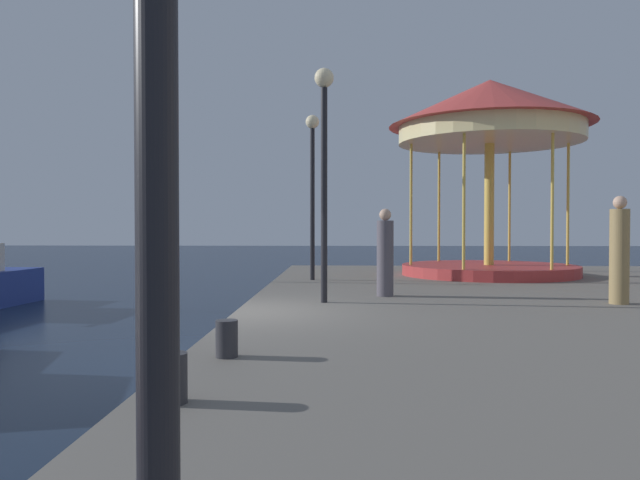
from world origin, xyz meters
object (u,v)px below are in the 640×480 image
person_by_the_water (619,253)px  person_far_corner (385,255)px  lamp_post_mid_promenade (324,143)px  bollard_north (227,339)px  bollard_south (172,378)px  lamp_post_far_end (312,168)px  carousel (490,129)px

person_by_the_water → person_far_corner: person_by_the_water is taller
lamp_post_mid_promenade → person_by_the_water: bearing=-0.3°
bollard_north → person_by_the_water: 7.91m
bollard_south → person_by_the_water: 9.11m
lamp_post_far_end → person_far_corner: 4.57m
carousel → person_far_corner: 7.26m
lamp_post_far_end → carousel: bearing=18.9°
lamp_post_far_end → bollard_south: (-0.62, -11.21, -2.77)m
person_far_corner → carousel: bearing=57.8°
carousel → person_by_the_water: (0.76, -6.53, -3.30)m
lamp_post_far_end → bollard_north: (-0.50, -9.50, -2.77)m
lamp_post_mid_promenade → bollard_north: bearing=-101.1°
bollard_north → person_by_the_water: size_ratio=0.20×
person_by_the_water → person_far_corner: 4.32m
lamp_post_far_end → bollard_south: size_ratio=10.88×
carousel → bollard_south: bearing=-113.7°
carousel → lamp_post_mid_promenade: 8.08m
bollard_north → person_by_the_water: person_by_the_water is taller
bollard_north → bollard_south: bearing=-94.0°
lamp_post_far_end → person_by_the_water: size_ratio=2.21×
person_far_corner → person_by_the_water: bearing=-14.8°
person_by_the_water → carousel: bearing=96.6°
lamp_post_mid_promenade → bollard_south: bearing=-99.2°
carousel → lamp_post_far_end: size_ratio=1.34×
carousel → bollard_north: 13.17m
bollard_north → carousel: bearing=63.7°
carousel → bollard_south: (-5.68, -12.94, -4.03)m
person_by_the_water → bollard_north: bearing=-143.3°
lamp_post_mid_promenade → person_far_corner: bearing=41.5°
bollard_south → person_far_corner: 7.87m
bollard_north → person_far_corner: 6.22m
lamp_post_mid_promenade → person_far_corner: lamp_post_mid_promenade is taller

